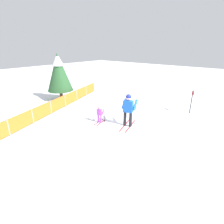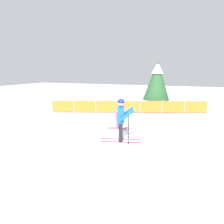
{
  "view_description": "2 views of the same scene",
  "coord_description": "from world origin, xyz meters",
  "views": [
    {
      "loc": [
        -6.77,
        -4.75,
        4.04
      ],
      "look_at": [
        -0.13,
        0.77,
        0.7
      ],
      "focal_mm": 28.0,
      "sensor_mm": 36.0,
      "label": 1
    },
    {
      "loc": [
        2.21,
        -6.4,
        2.75
      ],
      "look_at": [
        -0.43,
        0.76,
        0.98
      ],
      "focal_mm": 28.0,
      "sensor_mm": 36.0,
      "label": 2
    }
  ],
  "objects": [
    {
      "name": "skier_child",
      "position": [
        -0.39,
        1.43,
        0.56
      ],
      "size": [
        0.94,
        0.49,
        0.98
      ],
      "rotation": [
        0.0,
        0.0,
        0.22
      ],
      "color": "maroon",
      "rests_on": "ground_plane"
    },
    {
      "name": "ground_plane",
      "position": [
        0.0,
        0.0,
        0.0
      ],
      "size": [
        60.0,
        60.0,
        0.0
      ],
      "primitive_type": "plane",
      "color": "white"
    },
    {
      "name": "skier_adult",
      "position": [
        0.25,
        -0.01,
        1.04
      ],
      "size": [
        1.68,
        0.89,
        1.74
      ],
      "rotation": [
        0.0,
        0.0,
        0.28
      ],
      "color": "maroon",
      "rests_on": "ground_plane"
    },
    {
      "name": "safety_fence",
      "position": [
        -0.72,
        4.81,
        0.46
      ],
      "size": [
        9.92,
        3.44,
        0.91
      ],
      "rotation": [
        0.0,
        0.0,
        0.33
      ],
      "color": "gray",
      "rests_on": "ground_plane"
    },
    {
      "name": "conifer_far",
      "position": [
        0.82,
        6.7,
        2.17
      ],
      "size": [
        1.89,
        1.89,
        3.52
      ],
      "color": "#4C3823",
      "rests_on": "ground_plane"
    },
    {
      "name": "trail_marker",
      "position": [
        4.23,
        -1.97,
        0.91
      ],
      "size": [
        0.24,
        0.18,
        1.48
      ],
      "color": "black",
      "rests_on": "ground_plane"
    }
  ]
}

